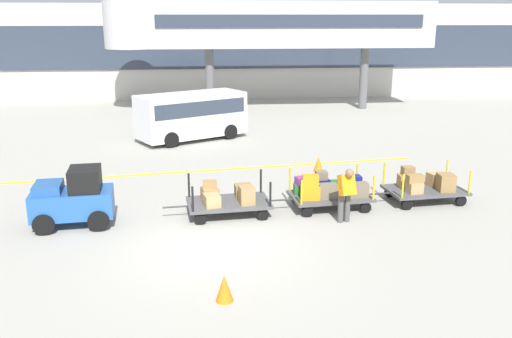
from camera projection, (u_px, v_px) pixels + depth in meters
The scene contains 12 objects.
ground_plane at pixel (215, 248), 13.38m from camera, with size 120.00×120.00×0.00m, color #9E9B91.
apron_lead_line at pixel (183, 172), 19.80m from camera, with size 17.75×0.20×0.01m, color yellow.
terminal_building at pixel (204, 51), 37.43m from camera, with size 46.85×2.51×6.23m.
jet_bridge at pixel (259, 25), 31.51m from camera, with size 18.86×3.00×6.25m.
baggage_tug at pixel (74, 199), 14.60m from camera, with size 2.20×1.41×1.58m.
baggage_cart_lead at pixel (228, 199), 15.46m from camera, with size 3.06×1.62×1.10m.
baggage_cart_middle at pixel (330, 190), 16.00m from camera, with size 3.06×1.62×1.13m.
baggage_cart_tail at pixel (426, 185), 16.57m from camera, with size 3.06×1.62×1.10m.
baggage_handler at pixel (346, 192), 14.76m from camera, with size 0.49×0.50×1.56m.
shuttle_van at pixel (191, 113), 24.70m from camera, with size 5.12×3.99×2.10m.
safety_cone_near at pixel (224, 288), 10.81m from camera, with size 0.36×0.36×0.55m, color orange.
safety_cone_far at pixel (318, 164), 19.85m from camera, with size 0.36×0.36×0.55m, color orange.
Camera 1 is at (-0.20, -12.41, 5.45)m, focal length 38.56 mm.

